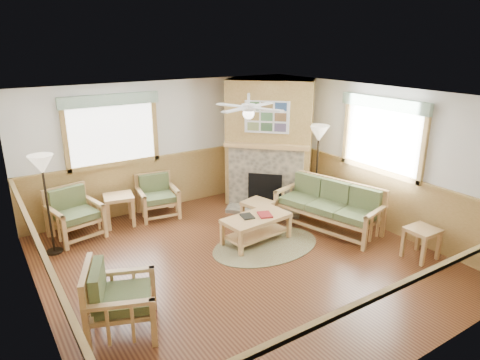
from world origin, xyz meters
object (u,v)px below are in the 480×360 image
armchair_back_left (75,214)px  armchair_left (122,298)px  armchair_back_right (158,197)px  floor_lamp_left (48,205)px  footstool (257,212)px  floor_lamp_right (317,168)px  end_table_sofa (421,243)px  end_table_chairs (120,210)px  coffee_table (256,229)px  sofa (328,207)px

armchair_back_left → armchair_left: armchair_left is taller
armchair_back_right → floor_lamp_left: size_ratio=0.49×
footstool → floor_lamp_right: (1.44, -0.10, 0.70)m
end_table_sofa → footstool: size_ratio=1.05×
end_table_sofa → floor_lamp_left: floor_lamp_left is taller
end_table_chairs → armchair_left: bearing=-107.4°
footstool → floor_lamp_left: size_ratio=0.29×
armchair_left → end_table_sofa: armchair_left is taller
armchair_back_left → floor_lamp_left: size_ratio=0.52×
coffee_table → armchair_left: bearing=-163.8°
sofa → end_table_sofa: (0.48, -1.70, -0.19)m
armchair_left → end_table_chairs: bearing=4.2°
end_table_sofa → footstool: end_table_sofa is taller
armchair_left → coffee_table: 3.05m
end_table_chairs → end_table_sofa: bearing=-47.2°
end_table_sofa → armchair_back_left: bearing=139.5°
armchair_left → footstool: bearing=-40.0°
armchair_back_left → end_table_chairs: (0.85, 0.12, -0.15)m
sofa → end_table_chairs: bearing=-141.0°
armchair_back_left → floor_lamp_right: (4.62, -1.38, 0.46)m
coffee_table → sofa: bearing=-16.8°
sofa → armchair_back_right: (-2.48, 2.36, -0.03)m
coffee_table → floor_lamp_left: size_ratio=0.70×
coffee_table → floor_lamp_right: floor_lamp_right is taller
armchair_back_left → end_table_chairs: bearing=-4.0°
floor_lamp_left → floor_lamp_right: 5.19m
armchair_back_left → footstool: (3.18, -1.28, -0.24)m
end_table_chairs → armchair_back_left: bearing=-172.3°
armchair_back_right → floor_lamp_left: floor_lamp_left is taller
sofa → footstool: bearing=-150.6°
sofa → armchair_back_left: 4.71m
armchair_back_left → footstool: bearing=-33.7°
sofa → armchair_back_right: 3.42m
armchair_back_left → footstool: size_ratio=1.79×
armchair_back_left → end_table_sofa: armchair_back_left is taller
floor_lamp_right → end_table_chairs: bearing=158.3°
armchair_back_right → coffee_table: (1.02, -2.07, -0.18)m
armchair_back_left → coffee_table: (2.68, -1.95, -0.21)m
armchair_back_left → coffee_table: bearing=-47.9°
coffee_table → end_table_sofa: 2.79m
armchair_back_right → coffee_table: 2.31m
footstool → floor_lamp_right: floor_lamp_right is taller
armchair_back_left → floor_lamp_right: floor_lamp_right is taller
footstool → armchair_back_right: bearing=137.5°
floor_lamp_left → sofa: bearing=-21.8°
sofa → armchair_left: 4.36m
sofa → floor_lamp_left: 4.99m
armchair_back_left → end_table_sofa: size_ratio=1.70×
end_table_chairs → coffee_table: bearing=-48.6°
armchair_left → floor_lamp_left: size_ratio=0.53×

